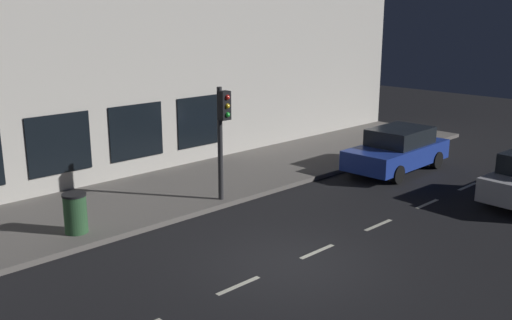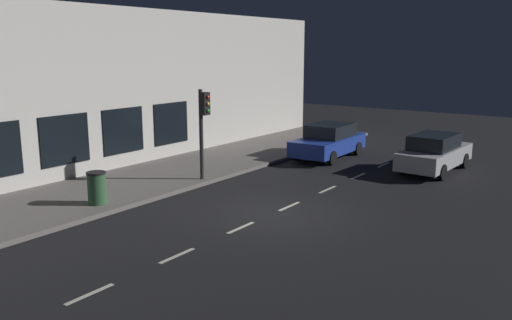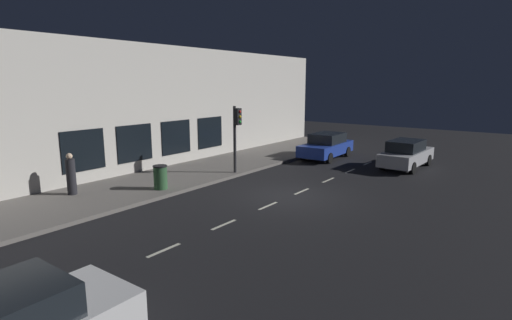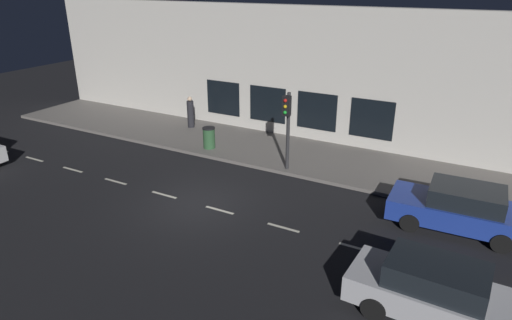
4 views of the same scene
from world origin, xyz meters
TOP-DOWN VIEW (x-y plane):
  - ground_plane at (0.00, 0.00)m, footprint 60.00×60.00m
  - sidewalk at (6.25, 0.00)m, footprint 4.50×32.00m
  - building_facade at (8.80, -0.00)m, footprint 0.65×32.00m
  - lane_centre_line at (0.00, -1.00)m, footprint 0.12×27.20m
  - traffic_light at (4.28, -1.69)m, footprint 0.50×0.32m
  - parked_car_2 at (2.77, -8.81)m, footprint 2.07×4.50m
  - trash_bin at (4.91, 2.78)m, footprint 0.62×0.62m

SIDE VIEW (x-z plane):
  - ground_plane at x=0.00m, z-range 0.00..0.00m
  - lane_centre_line at x=0.00m, z-range 0.00..0.01m
  - sidewalk at x=6.25m, z-range 0.00..0.15m
  - trash_bin at x=4.91m, z-range 0.15..1.20m
  - parked_car_2 at x=2.77m, z-range 0.00..1.58m
  - traffic_light at x=4.28m, z-range 0.74..4.16m
  - building_facade at x=8.80m, z-range -0.01..6.72m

